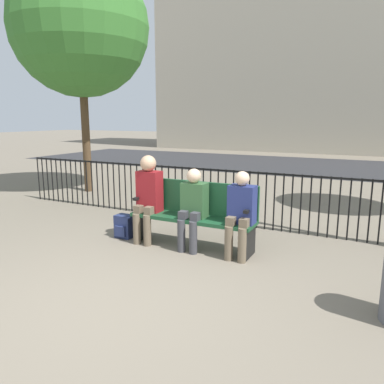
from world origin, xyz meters
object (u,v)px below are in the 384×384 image
park_bench (195,212)px  tree_1 (80,27)px  seated_person_0 (148,194)px  seated_person_1 (193,205)px  seated_person_2 (241,210)px  backpack (124,226)px

park_bench → tree_1: 5.91m
seated_person_0 → park_bench: bearing=10.2°
seated_person_0 → tree_1: tree_1 is taller
seated_person_0 → seated_person_1: size_ratio=1.13×
park_bench → seated_person_1: (0.04, -0.13, 0.14)m
park_bench → seated_person_0: size_ratio=1.40×
seated_person_0 → seated_person_2: (1.42, -0.01, -0.09)m
park_bench → seated_person_0: seated_person_0 is taller
tree_1 → seated_person_1: bearing=-31.7°
seated_person_1 → backpack: (-1.17, -0.01, -0.46)m
seated_person_2 → tree_1: bearing=152.0°
seated_person_2 → seated_person_0: bearing=179.7°
seated_person_2 → backpack: 1.91m
seated_person_1 → backpack: bearing=-179.6°
seated_person_1 → tree_1: tree_1 is taller
seated_person_1 → backpack: seated_person_1 is taller
park_bench → seated_person_1: 0.20m
seated_person_2 → tree_1: tree_1 is taller
seated_person_2 → backpack: size_ratio=3.26×
seated_person_0 → backpack: seated_person_0 is taller
park_bench → tree_1: (-4.18, 2.47, 3.36)m
tree_1 → backpack: bearing=-40.6°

